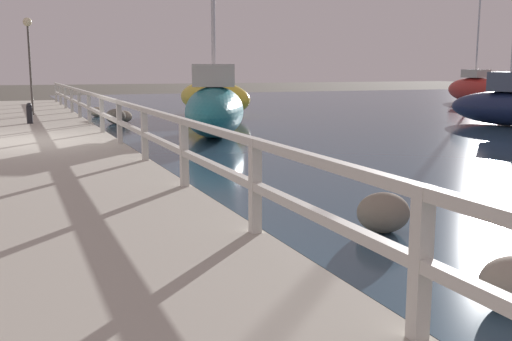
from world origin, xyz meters
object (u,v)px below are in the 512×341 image
(dock_lamp, at_px, (28,40))
(sailboat_navy, at_px, (509,105))
(sailboat_teal, at_px, (215,108))
(mooring_bollard, at_px, (30,113))
(sailboat_red, at_px, (475,89))
(sailboat_yellow, at_px, (213,96))

(dock_lamp, relative_size, sailboat_navy, 0.41)
(dock_lamp, bearing_deg, sailboat_navy, -25.69)
(sailboat_teal, bearing_deg, sailboat_navy, 16.01)
(mooring_bollard, relative_size, sailboat_red, 0.08)
(sailboat_navy, bearing_deg, sailboat_teal, 161.77)
(mooring_bollard, relative_size, dock_lamp, 0.18)
(sailboat_red, bearing_deg, dock_lamp, -161.66)
(sailboat_red, distance_m, sailboat_yellow, 16.02)
(dock_lamp, bearing_deg, sailboat_teal, -53.88)
(mooring_bollard, xyz_separation_m, sailboat_navy, (14.46, -3.54, 0.09))
(sailboat_navy, relative_size, sailboat_teal, 1.35)
(sailboat_navy, distance_m, sailboat_yellow, 10.87)
(dock_lamp, relative_size, sailboat_yellow, 0.41)
(sailboat_teal, bearing_deg, dock_lamp, 146.51)
(sailboat_teal, relative_size, sailboat_yellow, 0.74)
(sailboat_red, height_order, sailboat_yellow, sailboat_yellow)
(sailboat_yellow, bearing_deg, sailboat_red, -3.11)
(mooring_bollard, relative_size, sailboat_yellow, 0.08)
(sailboat_navy, distance_m, sailboat_red, 13.57)
(sailboat_red, distance_m, sailboat_teal, 20.67)
(sailboat_teal, distance_m, sailboat_yellow, 7.54)
(mooring_bollard, xyz_separation_m, sailboat_red, (22.78, 7.17, 0.19))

